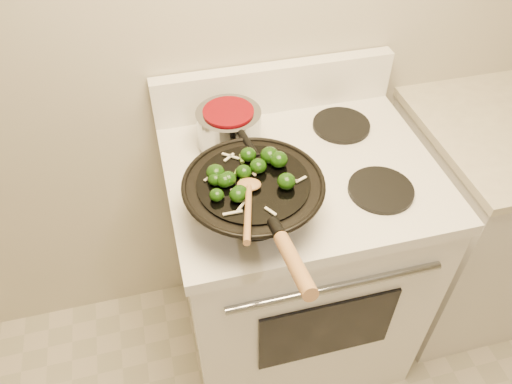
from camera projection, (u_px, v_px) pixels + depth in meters
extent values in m
cube|color=white|center=(293.00, 267.00, 1.78)|extent=(0.76, 0.64, 0.88)
cube|color=white|center=(301.00, 172.00, 1.46)|extent=(0.78, 0.66, 0.04)
cube|color=white|center=(274.00, 87.00, 1.59)|extent=(0.78, 0.05, 0.16)
cylinder|color=gray|center=(336.00, 287.00, 1.32)|extent=(0.60, 0.02, 0.02)
cube|color=black|center=(327.00, 330.00, 1.48)|extent=(0.42, 0.01, 0.28)
cylinder|color=black|center=(254.00, 213.00, 1.31)|extent=(0.18, 0.18, 0.01)
cylinder|color=black|center=(381.00, 190.00, 1.37)|extent=(0.18, 0.18, 0.01)
cylinder|color=black|center=(230.00, 143.00, 1.51)|extent=(0.18, 0.18, 0.01)
cylinder|color=black|center=(341.00, 125.00, 1.57)|extent=(0.18, 0.18, 0.01)
cube|color=silver|center=(493.00, 219.00, 1.95)|extent=(0.73, 0.60, 0.88)
torus|color=black|center=(253.00, 183.00, 1.23)|extent=(0.36, 0.36, 0.01)
cylinder|color=black|center=(253.00, 183.00, 1.23)|extent=(0.28, 0.28, 0.01)
cylinder|color=black|center=(277.00, 229.00, 1.05)|extent=(0.03, 0.06, 0.04)
cylinder|color=#9E6D3E|center=(295.00, 264.00, 0.95)|extent=(0.03, 0.19, 0.08)
ellipsoid|color=black|center=(244.00, 172.00, 1.23)|extent=(0.04, 0.04, 0.03)
cylinder|color=#437329|center=(248.00, 174.00, 1.24)|extent=(0.02, 0.02, 0.02)
ellipsoid|color=black|center=(228.00, 179.00, 1.21)|extent=(0.04, 0.04, 0.03)
ellipsoid|color=black|center=(279.00, 159.00, 1.25)|extent=(0.05, 0.05, 0.04)
ellipsoid|color=black|center=(240.00, 192.00, 1.18)|extent=(0.04, 0.04, 0.03)
cylinder|color=#437329|center=(245.00, 194.00, 1.18)|extent=(0.02, 0.01, 0.01)
ellipsoid|color=black|center=(215.00, 179.00, 1.21)|extent=(0.04, 0.04, 0.03)
ellipsoid|color=black|center=(215.00, 172.00, 1.22)|extent=(0.05, 0.05, 0.04)
ellipsoid|color=black|center=(238.00, 195.00, 1.17)|extent=(0.04, 0.04, 0.04)
cylinder|color=#437329|center=(243.00, 197.00, 1.18)|extent=(0.02, 0.02, 0.02)
ellipsoid|color=black|center=(225.00, 180.00, 1.20)|extent=(0.04, 0.04, 0.03)
ellipsoid|color=black|center=(270.00, 155.00, 1.27)|extent=(0.05, 0.05, 0.04)
ellipsoid|color=black|center=(286.00, 181.00, 1.20)|extent=(0.05, 0.05, 0.04)
cylinder|color=#437329|center=(292.00, 184.00, 1.21)|extent=(0.01, 0.02, 0.01)
ellipsoid|color=black|center=(258.00, 166.00, 1.24)|extent=(0.04, 0.04, 0.04)
ellipsoid|color=black|center=(248.00, 155.00, 1.27)|extent=(0.04, 0.04, 0.04)
ellipsoid|color=black|center=(217.00, 195.00, 1.17)|extent=(0.03, 0.03, 0.03)
cylinder|color=#437329|center=(221.00, 197.00, 1.18)|extent=(0.02, 0.02, 0.01)
cube|color=#EEEACE|center=(237.00, 194.00, 1.19)|extent=(0.03, 0.04, 0.00)
cube|color=#EEEACE|center=(231.00, 156.00, 1.29)|extent=(0.04, 0.04, 0.00)
cube|color=#EEEACE|center=(218.00, 179.00, 1.23)|extent=(0.04, 0.02, 0.00)
cube|color=#EEEACE|center=(242.00, 205.00, 1.16)|extent=(0.03, 0.04, 0.00)
cube|color=#EEEACE|center=(288.00, 182.00, 1.22)|extent=(0.05, 0.01, 0.00)
cube|color=#EEEACE|center=(229.00, 157.00, 1.28)|extent=(0.03, 0.03, 0.00)
cube|color=#EEEACE|center=(211.00, 176.00, 1.23)|extent=(0.04, 0.03, 0.00)
cube|color=#EEEACE|center=(233.00, 213.00, 1.15)|extent=(0.05, 0.01, 0.00)
cube|color=#EEEACE|center=(270.00, 211.00, 1.15)|extent=(0.02, 0.03, 0.00)
cube|color=#EEEACE|center=(301.00, 179.00, 1.23)|extent=(0.03, 0.02, 0.00)
cylinder|color=olive|center=(246.00, 193.00, 1.19)|extent=(0.02, 0.02, 0.01)
cylinder|color=olive|center=(242.00, 159.00, 1.27)|extent=(0.02, 0.02, 0.01)
cylinder|color=olive|center=(237.00, 173.00, 1.24)|extent=(0.02, 0.02, 0.02)
cylinder|color=olive|center=(241.00, 184.00, 1.21)|extent=(0.02, 0.02, 0.01)
cylinder|color=olive|center=(243.00, 176.00, 1.23)|extent=(0.02, 0.01, 0.01)
cylinder|color=olive|center=(239.00, 196.00, 1.18)|extent=(0.02, 0.02, 0.01)
cylinder|color=olive|center=(241.00, 197.00, 1.18)|extent=(0.02, 0.01, 0.01)
sphere|color=beige|center=(255.00, 175.00, 1.24)|extent=(0.01, 0.01, 0.01)
sphere|color=beige|center=(254.00, 174.00, 1.24)|extent=(0.01, 0.01, 0.01)
sphere|color=beige|center=(259.00, 163.00, 1.27)|extent=(0.01, 0.01, 0.01)
sphere|color=beige|center=(227.00, 176.00, 1.23)|extent=(0.01, 0.01, 0.01)
ellipsoid|color=#9E6D3E|center=(249.00, 184.00, 1.20)|extent=(0.07, 0.06, 0.02)
cylinder|color=#9E6D3E|center=(248.00, 212.00, 1.09)|extent=(0.07, 0.24, 0.09)
cylinder|color=gray|center=(229.00, 127.00, 1.47)|extent=(0.19, 0.19, 0.11)
cylinder|color=#67040A|center=(228.00, 111.00, 1.43)|extent=(0.15, 0.15, 0.01)
cylinder|color=black|center=(249.00, 145.00, 1.34)|extent=(0.04, 0.12, 0.02)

